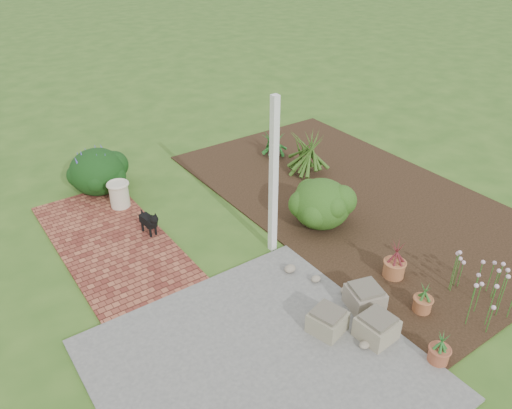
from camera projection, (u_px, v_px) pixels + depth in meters
ground at (260, 258)px, 7.64m from camera, size 80.00×80.00×0.00m
concrete_patio at (261, 369)px, 5.78m from camera, size 3.50×3.50×0.04m
brick_path at (111, 240)px, 8.01m from camera, size 1.60×3.50×0.04m
garden_bed at (354, 197)px, 9.22m from camera, size 4.00×7.00×0.03m
veranda_post at (274, 179)px, 7.22m from camera, size 0.10×0.10×2.50m
stone_trough_near at (377, 328)px, 6.12m from camera, size 0.45×0.45×0.28m
stone_trough_mid at (327, 322)px, 6.22m from camera, size 0.49×0.49×0.27m
stone_trough_far at (365, 298)px, 6.59m from camera, size 0.53×0.53×0.29m
black_dog at (149, 221)px, 8.02m from camera, size 0.19×0.48×0.42m
cream_ceramic_urn at (119, 195)px, 8.79m from camera, size 0.43×0.43×0.45m
evergreen_shrub at (321, 203)px, 8.21m from camera, size 1.00×1.00×0.83m
agapanthus_clump_back at (307, 149)px, 9.80m from camera, size 1.38×1.38×1.01m
agapanthus_clump_front at (274, 141)px, 10.54m from camera, size 0.95×0.95×0.70m
pink_flower_patch at (482, 288)px, 6.50m from camera, size 1.33×1.33×0.66m
terracotta_pot_bronze at (394, 269)px, 7.18m from camera, size 0.32×0.32×0.25m
terracotta_pot_small_left at (422, 304)px, 6.57m from camera, size 0.32×0.32×0.20m
terracotta_pot_small_right at (439, 355)px, 5.82m from camera, size 0.27×0.27×0.20m
purple_flowering_bush at (97, 171)px, 9.23m from camera, size 1.22×1.22×0.87m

